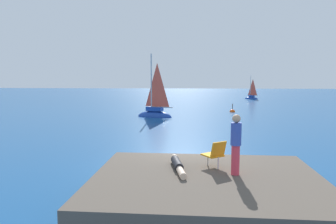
% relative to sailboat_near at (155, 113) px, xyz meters
% --- Properties ---
extents(ground_plane, '(160.00, 160.00, 0.00)m').
position_rel_sailboat_near_xyz_m(ground_plane, '(3.01, -15.82, -0.33)').
color(ground_plane, navy).
extents(shore_ledge, '(6.09, 4.77, 1.03)m').
position_rel_sailboat_near_xyz_m(shore_ledge, '(3.58, -19.40, 0.18)').
color(shore_ledge, brown).
rests_on(shore_ledge, ground).
extents(boulder_seaward, '(1.60, 1.53, 0.72)m').
position_rel_sailboat_near_xyz_m(boulder_seaward, '(1.60, -16.45, -0.33)').
color(boulder_seaward, '#534640').
rests_on(boulder_seaward, ground).
extents(boulder_inland, '(0.99, 1.04, 0.57)m').
position_rel_sailboat_near_xyz_m(boulder_inland, '(3.46, -17.27, -0.33)').
color(boulder_inland, '#4F423C').
rests_on(boulder_inland, ground).
extents(sailboat_near, '(3.41, 1.98, 6.15)m').
position_rel_sailboat_near_xyz_m(sailboat_near, '(0.00, 0.00, 0.00)').
color(sailboat_near, '#193D99').
rests_on(sailboat_near, ground).
extents(sailboat_far, '(2.20, 1.76, 4.08)m').
position_rel_sailboat_near_xyz_m(sailboat_far, '(12.87, 22.64, -0.11)').
color(sailboat_far, '#193D99').
rests_on(sailboat_far, ground).
extents(person_sunbather, '(0.51, 1.75, 0.25)m').
position_rel_sailboat_near_xyz_m(person_sunbather, '(2.78, -18.78, 0.81)').
color(person_sunbather, black).
rests_on(person_sunbather, shore_ledge).
extents(person_standing, '(0.28, 0.28, 1.62)m').
position_rel_sailboat_near_xyz_m(person_standing, '(4.33, -19.18, 1.56)').
color(person_standing, '#DB384C').
rests_on(person_standing, shore_ledge).
extents(beach_chair, '(0.74, 0.76, 0.80)m').
position_rel_sailboat_near_xyz_m(beach_chair, '(3.84, -18.61, 1.14)').
color(beach_chair, orange).
rests_on(beach_chair, shore_ledge).
extents(marker_buoy, '(0.56, 0.56, 1.13)m').
position_rel_sailboat_near_xyz_m(marker_buoy, '(7.43, 4.36, -0.33)').
color(marker_buoy, '#EA5114').
rests_on(marker_buoy, ground).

